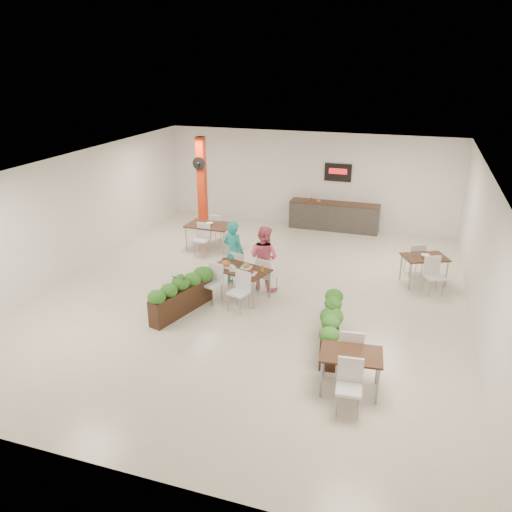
{
  "coord_description": "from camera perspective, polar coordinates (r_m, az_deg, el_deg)",
  "views": [
    {
      "loc": [
        3.48,
        -10.58,
        5.44
      ],
      "look_at": [
        0.1,
        -0.17,
        1.1
      ],
      "focal_mm": 35.0,
      "sensor_mm": 36.0,
      "label": 1
    }
  ],
  "objects": [
    {
      "name": "diner_woman",
      "position": [
        12.41,
        0.9,
        -0.2
      ],
      "size": [
        0.95,
        0.83,
        1.65
      ],
      "primitive_type": "imported",
      "rotation": [
        0.0,
        0.0,
        2.85
      ],
      "color": "#ED6985",
      "rests_on": "ground"
    },
    {
      "name": "planter_right",
      "position": [
        10.16,
        8.59,
        -7.73
      ],
      "size": [
        0.58,
        1.95,
        1.02
      ],
      "rotation": [
        0.0,
        0.0,
        1.68
      ],
      "color": "black",
      "rests_on": "ground"
    },
    {
      "name": "main_table",
      "position": [
        12.04,
        -1.89,
        -1.91
      ],
      "size": [
        1.64,
        1.91,
        0.92
      ],
      "rotation": [
        0.0,
        0.0,
        -0.3
      ],
      "color": "black",
      "rests_on": "ground"
    },
    {
      "name": "red_column",
      "position": [
        16.21,
        -6.19,
        7.96
      ],
      "size": [
        0.4,
        0.41,
        3.2
      ],
      "color": "#B9290C",
      "rests_on": "ground"
    },
    {
      "name": "side_table_b",
      "position": [
        13.45,
        18.7,
        -0.57
      ],
      "size": [
        1.28,
        1.65,
        0.92
      ],
      "rotation": [
        0.0,
        0.0,
        0.44
      ],
      "color": "black",
      "rests_on": "ground"
    },
    {
      "name": "ground",
      "position": [
        12.4,
        -0.22,
        -4.41
      ],
      "size": [
        12.0,
        12.0,
        0.0
      ],
      "primitive_type": "plane",
      "color": "beige",
      "rests_on": "ground"
    },
    {
      "name": "diner_man",
      "position": [
        12.64,
        -2.57,
        0.33
      ],
      "size": [
        0.72,
        0.57,
        1.71
      ],
      "primitive_type": "imported",
      "rotation": [
        0.0,
        0.0,
        2.85
      ],
      "color": "teal",
      "rests_on": "ground"
    },
    {
      "name": "planter_left",
      "position": [
        11.45,
        -8.54,
        -4.13
      ],
      "size": [
        0.82,
        1.89,
        1.02
      ],
      "rotation": [
        0.0,
        0.0,
        1.3
      ],
      "color": "black",
      "rests_on": "ground"
    },
    {
      "name": "service_counter",
      "position": [
        17.15,
        8.9,
        4.59
      ],
      "size": [
        3.0,
        0.64,
        2.2
      ],
      "color": "#2E2C29",
      "rests_on": "ground"
    },
    {
      "name": "side_table_c",
      "position": [
        8.91,
        10.79,
        -11.62
      ],
      "size": [
        1.13,
        1.65,
        0.92
      ],
      "rotation": [
        0.0,
        0.0,
        0.1
      ],
      "color": "black",
      "rests_on": "ground"
    },
    {
      "name": "room_shell",
      "position": [
        11.66,
        -0.23,
        4.49
      ],
      "size": [
        10.1,
        12.1,
        3.22
      ],
      "color": "white",
      "rests_on": "ground"
    },
    {
      "name": "side_table_a",
      "position": [
        15.28,
        -5.33,
        3.22
      ],
      "size": [
        1.38,
        1.63,
        0.92
      ],
      "rotation": [
        0.0,
        0.0,
        -0.03
      ],
      "color": "black",
      "rests_on": "ground"
    }
  ]
}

